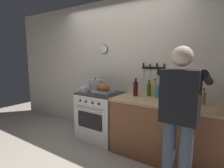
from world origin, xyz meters
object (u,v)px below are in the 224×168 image
Objects in this scene: stock_pot at (95,85)px; saucepan at (84,90)px; cutting_board at (185,105)px; roasting_pan at (103,89)px; stove at (101,116)px; person_cook at (180,113)px; bottle_dish_soap at (158,92)px; bottle_vinegar at (203,98)px; bottle_wine_red at (136,89)px; bottle_cooking_oil at (155,89)px; bottle_olive_oil at (149,89)px.

stock_pot is 1.89× the size of saucepan.
roasting_pan is at bearing 178.73° from cutting_board.
stove is 3.50× the size of stock_pot.
person_cook is at bearing -22.32° from stove.
bottle_dish_soap is at bearing 152.55° from cutting_board.
bottle_wine_red is at bearing -178.14° from bottle_vinegar.
saucepan is at bearing 64.21° from person_cook.
person_cook is at bearing -14.53° from saucepan.
cutting_board is at bearing 2.56° from saucepan.
bottle_olive_oil is at bearing -160.33° from bottle_cooking_oil.
stove is 1.18m from bottle_dish_soap.
bottle_vinegar is at bearing 6.78° from roasting_pan.
bottle_cooking_oil reaches higher than bottle_olive_oil.
stock_pot is at bearing -179.46° from bottle_vinegar.
person_cook is 1.57m from roasting_pan.
bottle_vinegar is (0.66, -0.03, -0.01)m from bottle_dish_soap.
roasting_pan reaches higher than saucepan.
bottle_cooking_oil is 0.76m from bottle_vinegar.
bottle_olive_oil is 0.90× the size of bottle_wine_red.
cutting_board is 1.52× the size of bottle_dish_soap.
person_cook is at bearing -54.72° from bottle_cooking_oil.
stove is at bearing 36.87° from saucepan.
bottle_olive_oil is 0.92× the size of bottle_cooking_oil.
bottle_olive_oil is at bearing 174.14° from bottle_vinegar.
bottle_wine_red is (-0.89, 0.73, 0.07)m from person_cook.
bottle_olive_oil reaches higher than saucepan.
bottle_wine_red is at bearing -151.40° from bottle_cooking_oil.
saucepan is 0.62× the size of bottle_vinegar.
person_cook reaches higher than bottle_cooking_oil.
bottle_vinegar is 1.02m from bottle_wine_red.
roasting_pan is at bearing -173.22° from bottle_vinegar.
roasting_pan is 1.31× the size of bottle_olive_oil.
cutting_board is 1.20× the size of bottle_wine_red.
bottle_olive_oil reaches higher than stock_pot.
roasting_pan is at bearing -160.00° from bottle_cooking_oil.
bottle_olive_oil is 0.18m from bottle_dish_soap.
bottle_cooking_oil is at bearing 19.23° from saucepan.
cutting_board is at bearing -25.34° from bottle_olive_oil.
bottle_olive_oil reaches higher than bottle_dish_soap.
person_cook is at bearing -50.19° from bottle_olive_oil.
saucepan is at bearing -160.77° from bottle_cooking_oil.
bottle_olive_oil reaches higher than bottle_vinegar.
person_cook reaches higher than bottle_olive_oil.
bottle_wine_red reaches higher than cutting_board.
saucepan reaches higher than stove.
roasting_pan reaches higher than stove.
roasting_pan is at bearing -159.96° from bottle_olive_oil.
bottle_dish_soap is (-0.47, 0.24, 0.09)m from cutting_board.
bottle_wine_red is (-0.83, 0.19, 0.12)m from cutting_board.
roasting_pan is at bearing 57.17° from person_cook.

